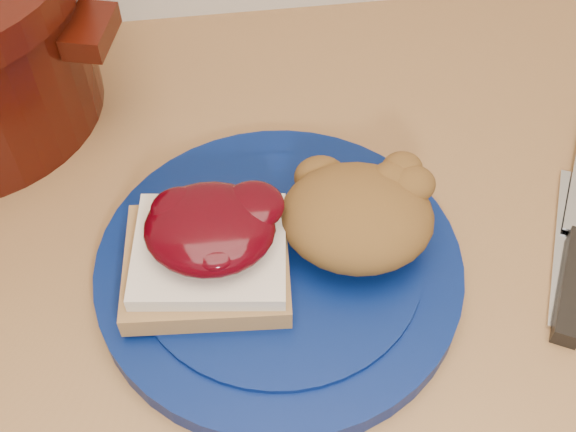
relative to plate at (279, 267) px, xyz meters
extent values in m
cube|color=beige|center=(0.06, 0.06, -0.48)|extent=(4.00, 0.60, 0.86)
cylinder|color=#05144B|center=(0.00, 0.00, 0.00)|extent=(0.34, 0.34, 0.02)
cube|color=olive|center=(-0.06, -0.01, 0.02)|extent=(0.13, 0.12, 0.02)
cube|color=beige|center=(-0.05, 0.00, 0.04)|extent=(0.13, 0.11, 0.01)
ellipsoid|color=#310107|center=(-0.05, 0.00, 0.06)|extent=(0.11, 0.10, 0.03)
ellipsoid|color=brown|center=(0.06, 0.01, 0.04)|extent=(0.14, 0.12, 0.06)
cube|color=black|center=(0.23, -0.05, 0.00)|extent=(0.07, 0.10, 0.02)
cube|color=silver|center=(0.24, 0.00, -0.01)|extent=(0.08, 0.16, 0.00)
cube|color=black|center=(-0.14, 0.20, 0.10)|extent=(0.05, 0.07, 0.02)
camera|label=1|loc=(-0.04, -0.33, 0.48)|focal=45.00mm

